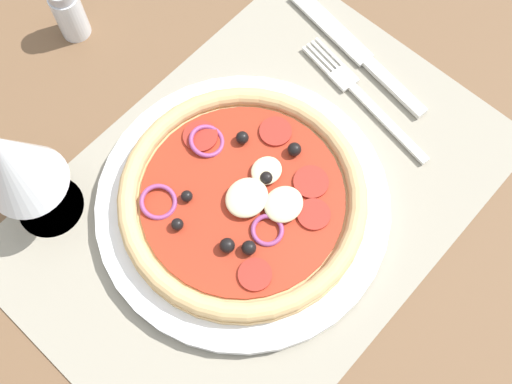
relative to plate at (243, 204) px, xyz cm
name	(u,v)px	position (x,y,z in cm)	size (l,w,h in cm)	color
ground_plane	(260,203)	(1.82, -0.52, -2.26)	(190.00, 140.00, 2.40)	brown
placemat	(260,198)	(1.82, -0.52, -0.86)	(47.80, 33.34, 0.40)	gray
plate	(243,204)	(0.00, 0.00, 0.00)	(28.09, 28.09, 1.32)	white
pizza	(243,197)	(0.04, -0.02, 1.75)	(23.37, 23.37, 2.69)	tan
fork	(359,93)	(17.36, -0.32, -0.44)	(4.44, 18.00, 0.44)	silver
knife	(355,50)	(21.32, 3.32, -0.40)	(4.61, 20.02, 0.62)	silver
wine_glass	(14,164)	(-12.54, 13.86, 8.99)	(7.20, 7.20, 14.90)	silver
pepper_shaker	(69,12)	(2.93, 27.81, 2.19)	(3.20, 3.20, 6.70)	silver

